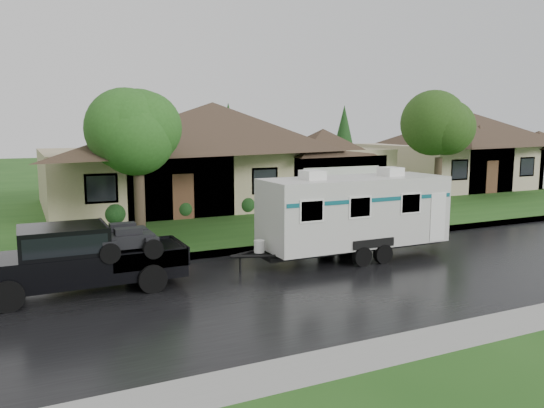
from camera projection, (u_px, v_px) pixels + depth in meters
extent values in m
plane|color=#224F18|center=(301.00, 264.00, 17.00)|extent=(140.00, 140.00, 0.00)
cube|color=black|center=(334.00, 280.00, 15.21)|extent=(140.00, 8.00, 0.01)
cube|color=gray|center=(271.00, 248.00, 19.00)|extent=(140.00, 0.50, 0.15)
cube|color=#224F18|center=(175.00, 203.00, 30.37)|extent=(140.00, 26.00, 0.15)
cube|color=tan|center=(214.00, 175.00, 30.11)|extent=(18.00, 10.00, 3.00)
pyramid|color=#33231B|center=(212.00, 102.00, 29.53)|extent=(19.44, 10.80, 2.60)
cube|color=tan|center=(323.00, 179.00, 29.77)|extent=(5.76, 4.00, 2.70)
cube|color=#C1AC8F|center=(468.00, 164.00, 39.12)|extent=(14.00, 9.00, 3.00)
pyramid|color=#33231B|center=(471.00, 112.00, 38.58)|extent=(15.12, 9.72, 2.30)
cube|color=#C1AC8F|center=(537.00, 167.00, 38.71)|extent=(4.48, 4.00, 2.70)
cylinder|color=#382B1E|center=(140.00, 205.00, 20.07)|extent=(0.40, 0.40, 2.54)
sphere|color=#306C23|center=(137.00, 131.00, 19.67)|extent=(3.51, 3.51, 3.51)
cylinder|color=#382B1E|center=(438.00, 181.00, 28.93)|extent=(0.41, 0.41, 2.59)
sphere|color=#30591C|center=(440.00, 129.00, 28.53)|extent=(3.57, 3.57, 3.57)
sphere|color=#143814|center=(114.00, 212.00, 23.36)|extent=(1.00, 1.00, 1.00)
sphere|color=#143814|center=(184.00, 207.00, 24.71)|extent=(1.00, 1.00, 1.00)
sphere|color=#143814|center=(246.00, 203.00, 26.06)|extent=(1.00, 1.00, 1.00)
sphere|color=#143814|center=(302.00, 200.00, 27.41)|extent=(1.00, 1.00, 1.00)
sphere|color=#143814|center=(353.00, 196.00, 28.76)|extent=(1.00, 1.00, 1.00)
cube|color=black|center=(80.00, 266.00, 14.02)|extent=(5.42, 1.81, 0.78)
cube|color=black|center=(64.00, 242.00, 13.77)|extent=(2.17, 1.70, 0.81)
cube|color=black|center=(63.00, 240.00, 13.76)|extent=(1.99, 1.73, 0.50)
cube|color=black|center=(144.00, 253.00, 14.73)|extent=(1.99, 1.72, 0.05)
cylinder|color=black|center=(8.00, 296.00, 12.54)|extent=(0.76, 0.29, 0.76)
cylinder|color=black|center=(9.00, 277.00, 14.12)|extent=(0.76, 0.29, 0.76)
cylinder|color=black|center=(152.00, 278.00, 14.01)|extent=(0.76, 0.29, 0.76)
cylinder|color=black|center=(138.00, 263.00, 15.59)|extent=(0.76, 0.29, 0.76)
cube|color=beige|center=(354.00, 211.00, 17.62)|extent=(6.32, 2.17, 2.21)
cube|color=black|center=(354.00, 247.00, 17.79)|extent=(6.69, 1.08, 0.13)
cube|color=#0D5761|center=(355.00, 196.00, 17.55)|extent=(6.20, 2.19, 0.13)
cube|color=white|center=(312.00, 175.00, 16.74)|extent=(0.63, 0.72, 0.29)
cube|color=white|center=(391.00, 171.00, 18.06)|extent=(0.63, 0.72, 0.29)
cylinder|color=black|center=(362.00, 256.00, 16.68)|extent=(0.63, 0.22, 0.63)
cylinder|color=black|center=(327.00, 243.00, 18.58)|extent=(0.63, 0.22, 0.63)
cylinder|color=black|center=(383.00, 254.00, 17.02)|extent=(0.63, 0.22, 0.63)
cylinder|color=black|center=(346.00, 241.00, 18.93)|extent=(0.63, 0.22, 0.63)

